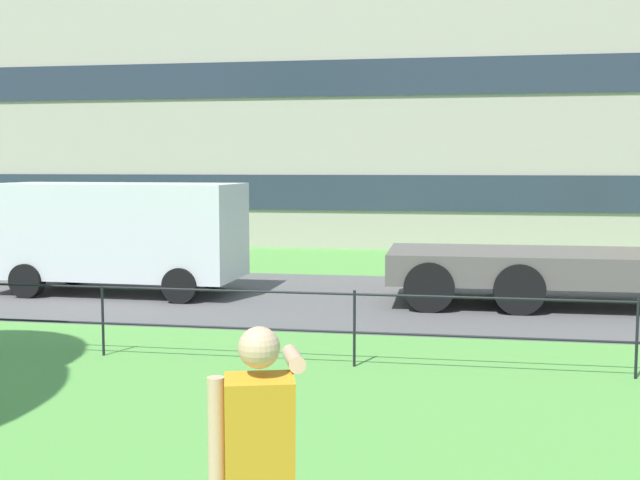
# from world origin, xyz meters

# --- Properties ---
(street_strip) EXTENTS (80.00, 6.48, 0.01)m
(street_strip) POSITION_xyz_m (0.00, 17.28, 0.00)
(street_strip) COLOR #565454
(street_strip) RESTS_ON ground
(park_fence) EXTENTS (34.84, 0.04, 1.00)m
(park_fence) POSITION_xyz_m (0.00, 12.10, 0.67)
(park_fence) COLOR black
(park_fence) RESTS_ON ground
(person_thrower) EXTENTS (0.50, 0.85, 1.78)m
(person_thrower) POSITION_xyz_m (0.30, 5.96, 0.97)
(person_thrower) COLOR #846B4C
(person_thrower) RESTS_ON ground
(panel_van_right) EXTENTS (5.05, 2.19, 2.24)m
(panel_van_right) POSITION_xyz_m (-5.52, 17.21, 1.27)
(panel_van_right) COLOR silver
(panel_van_right) RESTS_ON ground
(apartment_building_background) EXTENTS (34.68, 14.92, 17.93)m
(apartment_building_background) POSITION_xyz_m (-5.29, 33.78, 8.97)
(apartment_building_background) COLOR #ADA393
(apartment_building_background) RESTS_ON ground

